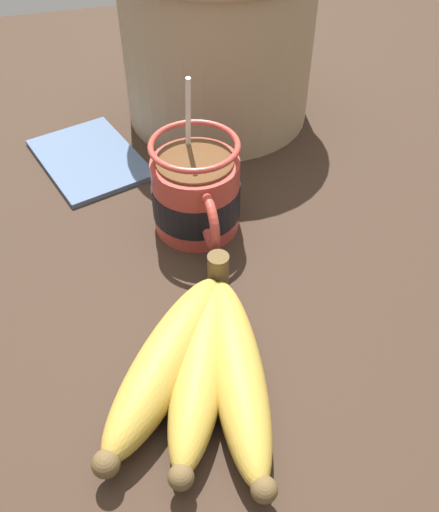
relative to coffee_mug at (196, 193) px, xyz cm
name	(u,v)px	position (x,y,z in cm)	size (l,w,h in cm)	color
table	(189,282)	(6.23, -2.44, -6.06)	(138.80, 138.80, 3.61)	#332319
coffee_mug	(196,193)	(0.00, 0.00, 0.00)	(12.74, 9.06, 16.02)	#B23D33
banana_bunch	(200,366)	(19.00, -4.29, -2.09)	(22.02, 15.96, 4.54)	brown
woven_basket	(217,36)	(-21.74, 8.01, 6.35)	(24.66, 24.66, 20.36)	tan
napkin	(90,159)	(-14.88, -9.86, -3.95)	(17.63, 14.68, 0.60)	slate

